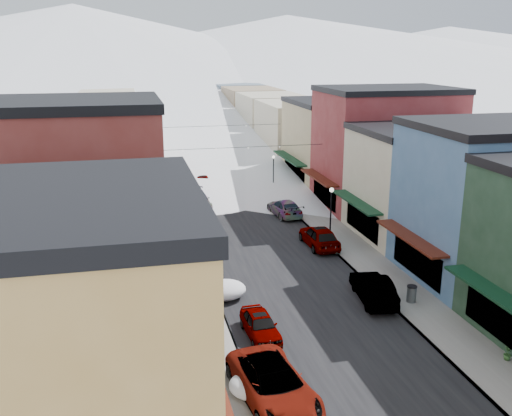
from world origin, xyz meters
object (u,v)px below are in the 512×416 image
car_dark_hatch (197,216)px  streetlamp_near (331,207)px  car_silver_sedan (260,325)px  car_green_sedan (373,288)px  car_white_suv (273,385)px  trash_can (412,294)px

car_dark_hatch → streetlamp_near: bearing=-37.1°
car_silver_sedan → car_green_sedan: size_ratio=0.79×
car_white_suv → car_silver_sedan: car_white_suv is taller
car_white_suv → car_green_sedan: size_ratio=1.20×
car_silver_sedan → trash_can: car_silver_sedan is taller
car_dark_hatch → car_white_suv: bearing=-93.2°
car_white_suv → car_dark_hatch: 26.36m
car_white_suv → car_green_sedan: (8.60, 8.69, -0.01)m
car_white_suv → trash_can: car_white_suv is taller
car_green_sedan → streetlamp_near: streetlamp_near is taller
car_dark_hatch → streetlamp_near: size_ratio=1.20×
car_silver_sedan → car_dark_hatch: (-0.80, 20.50, 0.18)m
car_white_suv → streetlamp_near: size_ratio=1.41×
car_white_suv → car_silver_sedan: bearing=74.4°
car_green_sedan → trash_can: bearing=162.3°
car_white_suv → trash_can: (10.67, 7.72, -0.17)m
trash_can → car_green_sedan: bearing=154.8°
car_green_sedan → trash_can: size_ratio=4.89×
car_silver_sedan → car_white_suv: bearing=-100.4°
streetlamp_near → car_dark_hatch: bearing=146.1°
car_white_suv → car_silver_sedan: 5.92m
car_white_suv → streetlamp_near: (9.84, 19.74, 2.03)m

